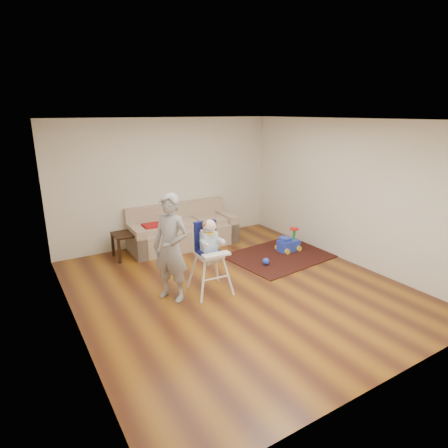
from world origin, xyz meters
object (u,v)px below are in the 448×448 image
adult (171,248)px  sofa (183,226)px  side_table (127,245)px  ride_on_toy (289,240)px  toy_ball (266,261)px  high_chair (210,258)px

adult → sofa: bearing=119.7°
sofa → adult: size_ratio=1.39×
side_table → adult: 2.13m
ride_on_toy → adult: 3.02m
toy_ball → adult: adult is taller
ride_on_toy → adult: adult is taller
side_table → adult: size_ratio=0.30×
high_chair → ride_on_toy: bearing=22.2°
sofa → side_table: (-1.25, -0.04, -0.19)m
ride_on_toy → sofa: bearing=138.0°
sofa → toy_ball: sofa is taller
toy_ball → high_chair: high_chair is taller
adult → high_chair: bearing=48.1°
sofa → high_chair: size_ratio=1.89×
ride_on_toy → adult: bearing=-169.6°
high_chair → adult: bearing=173.4°
side_table → adult: adult is taller
ride_on_toy → toy_ball: ride_on_toy is taller
sofa → high_chair: (-0.56, -2.21, 0.15)m
sofa → toy_ball: (0.87, -1.83, -0.36)m
side_table → toy_ball: bearing=-40.2°
sofa → adult: adult is taller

